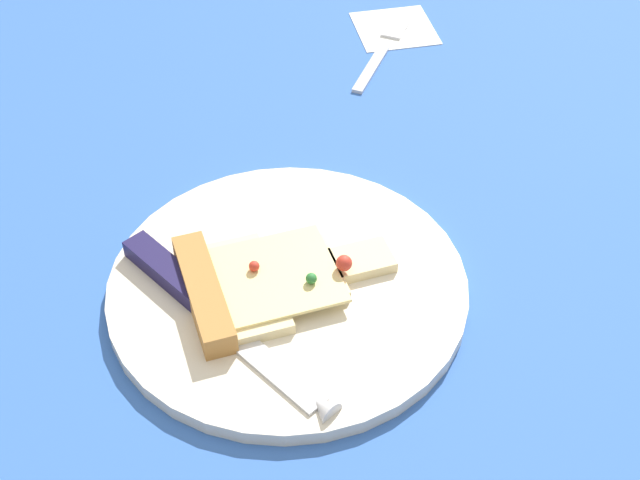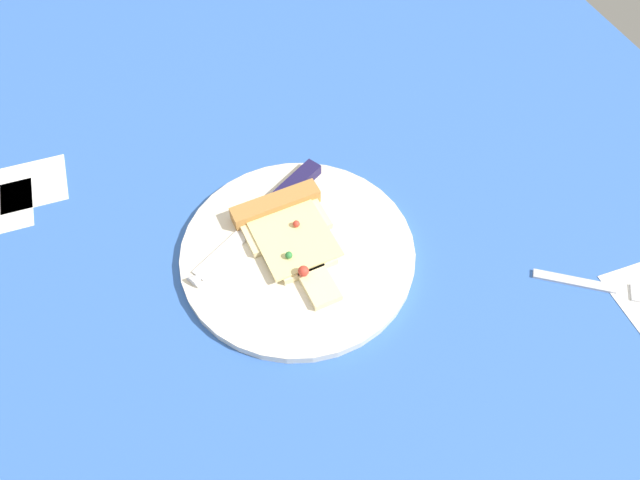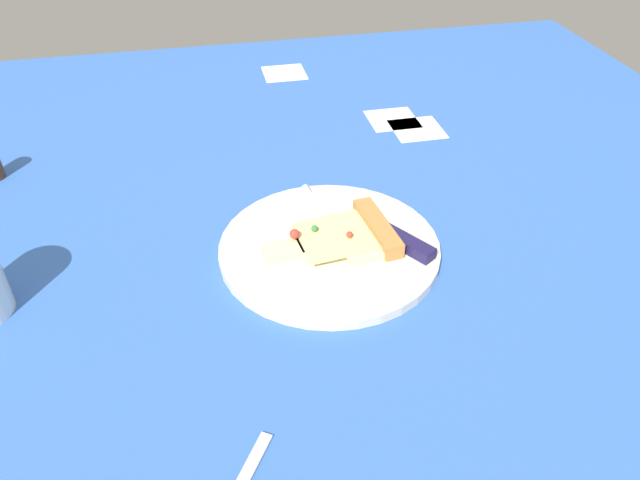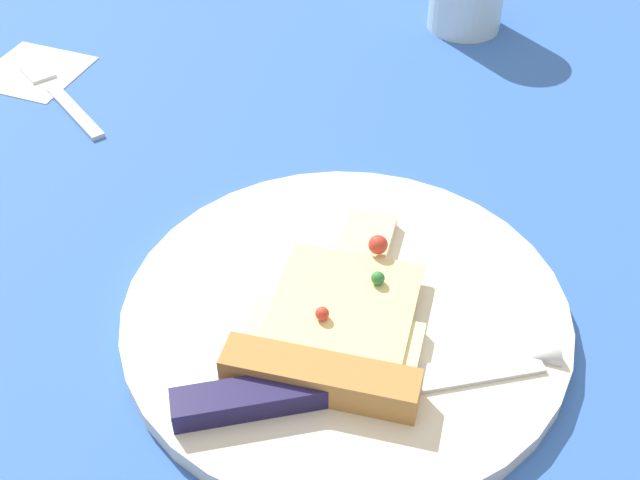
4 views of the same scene
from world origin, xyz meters
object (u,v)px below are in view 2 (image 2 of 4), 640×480
Objects in this scene: knife at (270,209)px; plate at (298,252)px; fork at (604,286)px; pizza_slice at (289,231)px.

plate is at bearing 160.17° from knife.
knife reaches higher than fork.
pizza_slice is at bearing 163.41° from knife.
plate is at bearing -83.73° from fork.
fork is (-17.14, -34.29, -0.27)cm from plate.
fork is at bearing -156.44° from knife.
plate is 2.96cm from pizza_slice.
pizza_slice is 4.61cm from knife.
fork is (-19.69, -34.59, -1.73)cm from pizza_slice.
plate is at bearing 90.37° from pizza_slice.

